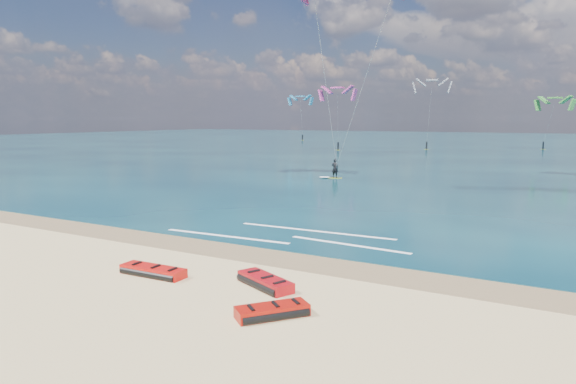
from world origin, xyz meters
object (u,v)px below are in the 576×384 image
object	(u,v)px
packed_kite_mid	(265,287)
packed_kite_right	(272,317)
kitesurfer_main	(343,73)
packed_kite_left	(153,275)

from	to	relation	value
packed_kite_mid	packed_kite_right	bearing A→B (deg)	-29.83
packed_kite_right	packed_kite_mid	bearing A→B (deg)	75.28
packed_kite_right	kitesurfer_main	world-z (taller)	kitesurfer_main
packed_kite_mid	kitesurfer_main	xyz separation A→B (m)	(-8.47, 26.43, 9.37)
packed_kite_left	packed_kite_right	world-z (taller)	packed_kite_right
packed_kite_left	packed_kite_mid	distance (m)	4.29
packed_kite_mid	kitesurfer_main	world-z (taller)	kitesurfer_main
packed_kite_left	packed_kite_mid	size ratio (longest dim) A/B	1.08
packed_kite_mid	packed_kite_left	bearing A→B (deg)	-143.62
packed_kite_left	kitesurfer_main	bearing A→B (deg)	96.96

